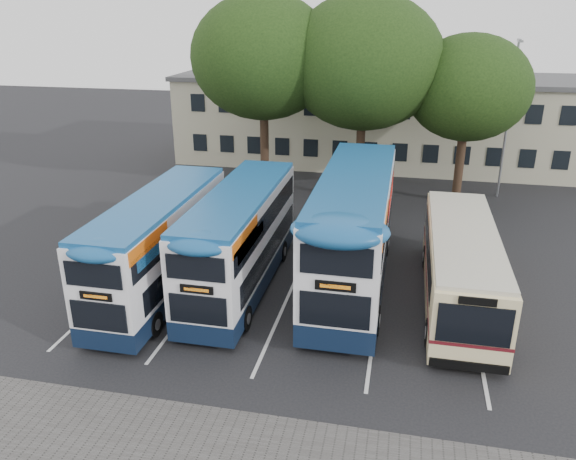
{
  "coord_description": "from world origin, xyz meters",
  "views": [
    {
      "loc": [
        0.33,
        -14.3,
        10.61
      ],
      "look_at": [
        -3.77,
        5.0,
        2.8
      ],
      "focal_mm": 35.0,
      "sensor_mm": 36.0,
      "label": 1
    }
  ],
  "objects_px": {
    "lamp_post": "(509,112)",
    "tree_left": "(263,57)",
    "bus_dd_left": "(160,241)",
    "bus_dd_mid": "(241,236)",
    "tree_right": "(468,88)",
    "tree_mid": "(364,62)",
    "bus_single": "(461,262)",
    "bus_dd_right": "(354,225)"
  },
  "relations": [
    {
      "from": "tree_mid",
      "to": "tree_right",
      "type": "xyz_separation_m",
      "value": [
        5.65,
        0.48,
        -1.28
      ]
    },
    {
      "from": "bus_dd_left",
      "to": "bus_single",
      "type": "bearing_deg",
      "value": 8.09
    },
    {
      "from": "tree_mid",
      "to": "bus_dd_left",
      "type": "relative_size",
      "value": 1.21
    },
    {
      "from": "bus_dd_left",
      "to": "bus_dd_mid",
      "type": "xyz_separation_m",
      "value": [
        2.94,
        1.1,
        0.05
      ]
    },
    {
      "from": "bus_single",
      "to": "tree_mid",
      "type": "bearing_deg",
      "value": 112.77
    },
    {
      "from": "tree_mid",
      "to": "bus_single",
      "type": "relative_size",
      "value": 1.16
    },
    {
      "from": "lamp_post",
      "to": "bus_dd_mid",
      "type": "relative_size",
      "value": 0.93
    },
    {
      "from": "tree_mid",
      "to": "bus_dd_right",
      "type": "distance_m",
      "value": 12.35
    },
    {
      "from": "tree_right",
      "to": "bus_dd_mid",
      "type": "xyz_separation_m",
      "value": [
        -9.21,
        -12.79,
        -4.34
      ]
    },
    {
      "from": "bus_dd_left",
      "to": "bus_dd_right",
      "type": "xyz_separation_m",
      "value": [
        7.28,
        2.27,
        0.38
      ]
    },
    {
      "from": "lamp_post",
      "to": "tree_left",
      "type": "relative_size",
      "value": 0.79
    },
    {
      "from": "tree_right",
      "to": "bus_dd_right",
      "type": "bearing_deg",
      "value": -112.77
    },
    {
      "from": "tree_right",
      "to": "bus_dd_left",
      "type": "distance_m",
      "value": 18.97
    },
    {
      "from": "bus_single",
      "to": "tree_right",
      "type": "bearing_deg",
      "value": 86.71
    },
    {
      "from": "tree_right",
      "to": "tree_left",
      "type": "bearing_deg",
      "value": -175.22
    },
    {
      "from": "lamp_post",
      "to": "tree_mid",
      "type": "relative_size",
      "value": 0.79
    },
    {
      "from": "lamp_post",
      "to": "bus_single",
      "type": "xyz_separation_m",
      "value": [
        -3.26,
        -14.02,
        -3.41
      ]
    },
    {
      "from": "tree_right",
      "to": "bus_single",
      "type": "relative_size",
      "value": 0.95
    },
    {
      "from": "tree_mid",
      "to": "bus_dd_right",
      "type": "xyz_separation_m",
      "value": [
        0.78,
        -11.14,
        -5.28
      ]
    },
    {
      "from": "tree_left",
      "to": "bus_dd_mid",
      "type": "bearing_deg",
      "value": -80.31
    },
    {
      "from": "lamp_post",
      "to": "tree_left",
      "type": "xyz_separation_m",
      "value": [
        -13.79,
        -2.7,
        2.98
      ]
    },
    {
      "from": "tree_mid",
      "to": "bus_dd_mid",
      "type": "height_order",
      "value": "tree_mid"
    },
    {
      "from": "bus_dd_right",
      "to": "bus_single",
      "type": "distance_m",
      "value": 4.31
    },
    {
      "from": "tree_left",
      "to": "tree_right",
      "type": "height_order",
      "value": "tree_left"
    },
    {
      "from": "tree_mid",
      "to": "bus_dd_right",
      "type": "height_order",
      "value": "tree_mid"
    },
    {
      "from": "tree_mid",
      "to": "tree_right",
      "type": "height_order",
      "value": "tree_mid"
    },
    {
      "from": "bus_dd_left",
      "to": "bus_dd_right",
      "type": "distance_m",
      "value": 7.63
    },
    {
      "from": "tree_mid",
      "to": "bus_dd_right",
      "type": "bearing_deg",
      "value": -86.01
    },
    {
      "from": "lamp_post",
      "to": "bus_dd_left",
      "type": "xyz_separation_m",
      "value": [
        -14.71,
        -15.65,
        -2.9
      ]
    },
    {
      "from": "bus_dd_left",
      "to": "bus_dd_right",
      "type": "height_order",
      "value": "bus_dd_right"
    },
    {
      "from": "bus_dd_mid",
      "to": "tree_mid",
      "type": "bearing_deg",
      "value": 73.86
    },
    {
      "from": "tree_mid",
      "to": "bus_dd_left",
      "type": "xyz_separation_m",
      "value": [
        -6.5,
        -13.41,
        -5.67
      ]
    },
    {
      "from": "bus_dd_mid",
      "to": "bus_single",
      "type": "xyz_separation_m",
      "value": [
        8.51,
        0.53,
        -0.56
      ]
    },
    {
      "from": "tree_left",
      "to": "bus_dd_left",
      "type": "distance_m",
      "value": 14.25
    },
    {
      "from": "tree_mid",
      "to": "bus_dd_left",
      "type": "distance_m",
      "value": 15.94
    },
    {
      "from": "bus_single",
      "to": "lamp_post",
      "type": "bearing_deg",
      "value": 76.9
    },
    {
      "from": "bus_dd_mid",
      "to": "bus_dd_left",
      "type": "bearing_deg",
      "value": -159.56
    },
    {
      "from": "lamp_post",
      "to": "bus_dd_right",
      "type": "bearing_deg",
      "value": -119.06
    },
    {
      "from": "lamp_post",
      "to": "tree_left",
      "type": "bearing_deg",
      "value": -168.93
    },
    {
      "from": "tree_left",
      "to": "bus_dd_left",
      "type": "height_order",
      "value": "tree_left"
    },
    {
      "from": "bus_single",
      "to": "tree_left",
      "type": "bearing_deg",
      "value": 132.93
    },
    {
      "from": "bus_dd_right",
      "to": "bus_single",
      "type": "height_order",
      "value": "bus_dd_right"
    }
  ]
}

